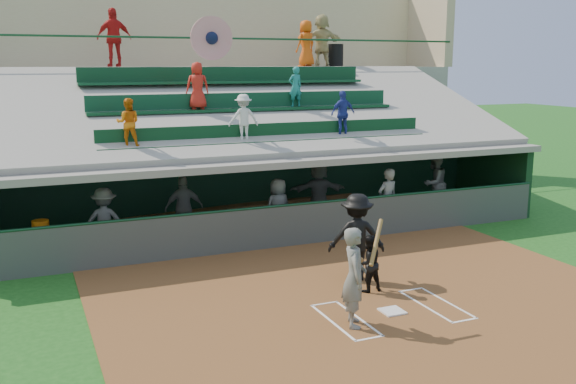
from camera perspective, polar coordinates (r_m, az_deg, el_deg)
name	(u,v)px	position (r m, az deg, el deg)	size (l,w,h in m)	color
ground	(392,313)	(12.81, 9.24, -10.55)	(100.00, 100.00, 0.00)	#195016
dirt_slab	(379,304)	(13.20, 8.07, -9.79)	(11.00, 9.00, 0.02)	brown
home_plate	(392,311)	(12.80, 9.24, -10.41)	(0.43, 0.43, 0.03)	white
batters_box_chalk	(392,312)	(12.80, 9.24, -10.46)	(2.65, 1.85, 0.01)	white
dugout_floor	(267,230)	(18.56, -1.88, -3.39)	(16.00, 3.50, 0.04)	gray
concourse_slab	(202,129)	(24.50, -7.63, 5.55)	(20.00, 3.00, 4.60)	gray
grandstand	(226,139)	(21.65, -5.53, 4.73)	(20.40, 10.40, 7.80)	#464A45
batter_at_plate	(354,277)	(11.80, 5.93, -7.49)	(0.95, 0.81, 1.95)	#595C56
catcher	(368,263)	(13.64, 7.15, -6.31)	(0.59, 0.46, 1.22)	black
home_umpire	(357,237)	(14.27, 6.13, -3.98)	(1.25, 0.72, 1.94)	black
dugout_bench	(249,212)	(19.70, -3.49, -1.76)	(15.90, 0.48, 0.48)	#976336
white_table	(46,249)	(16.58, -20.75, -4.72)	(0.74, 0.56, 0.65)	silver
water_cooler	(41,229)	(16.37, -21.12, -3.05)	(0.40, 0.40, 0.40)	orange
dugout_player_a	(105,221)	(16.67, -15.98, -2.49)	(1.09, 0.62, 1.68)	#525550
dugout_player_b	(184,208)	(17.47, -9.22, -1.43)	(1.03, 0.43, 1.77)	#5B5E58
dugout_player_c	(278,208)	(17.63, -0.88, -1.41)	(0.79, 0.52, 1.62)	#585B56
dugout_player_d	(319,192)	(19.30, 2.74, 0.03)	(1.70, 0.54, 1.83)	#585B56
dugout_player_e	(387,200)	(18.38, 8.82, -0.71)	(0.66, 0.43, 1.81)	#5F625C
dugout_player_f	(434,183)	(20.80, 12.86, 0.76)	(0.95, 0.74, 1.96)	#5C5F59
trash_bin	(336,56)	(25.96, 4.27, 12.01)	(0.59, 0.59, 0.89)	black
concourse_staff_a	(114,38)	(23.25, -15.19, 13.09)	(1.17, 0.49, 2.00)	red
concourse_staff_b	(306,44)	(24.53, 1.61, 13.04)	(0.84, 0.55, 1.72)	#DA4F0C
concourse_staff_c	(322,41)	(25.40, 3.00, 13.29)	(1.85, 0.59, 2.00)	tan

